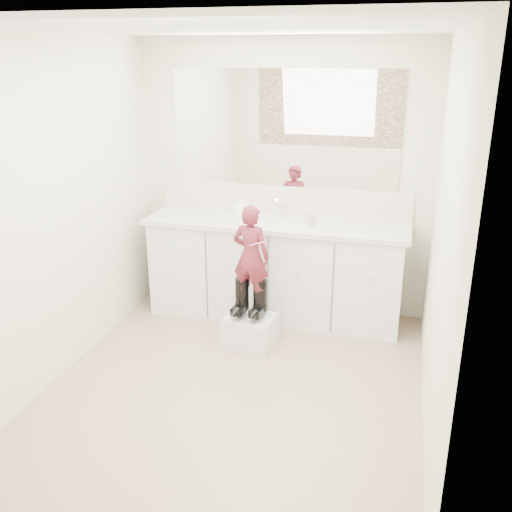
% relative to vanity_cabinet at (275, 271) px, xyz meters
% --- Properties ---
extents(floor, '(3.00, 3.00, 0.00)m').
position_rel_vanity_cabinet_xyz_m(floor, '(0.00, -1.23, -0.42)').
color(floor, '#8B6E5B').
rests_on(floor, ground).
extents(ceiling, '(3.00, 3.00, 0.00)m').
position_rel_vanity_cabinet_xyz_m(ceiling, '(0.00, -1.23, 1.97)').
color(ceiling, white).
rests_on(ceiling, wall_back).
extents(wall_back, '(2.60, 0.00, 2.60)m').
position_rel_vanity_cabinet_xyz_m(wall_back, '(0.00, 0.27, 0.77)').
color(wall_back, beige).
rests_on(wall_back, floor).
extents(wall_front, '(2.60, 0.00, 2.60)m').
position_rel_vanity_cabinet_xyz_m(wall_front, '(0.00, -2.73, 0.77)').
color(wall_front, beige).
rests_on(wall_front, floor).
extents(wall_left, '(0.00, 3.00, 3.00)m').
position_rel_vanity_cabinet_xyz_m(wall_left, '(-1.30, -1.23, 0.78)').
color(wall_left, beige).
rests_on(wall_left, floor).
extents(wall_right, '(0.00, 3.00, 3.00)m').
position_rel_vanity_cabinet_xyz_m(wall_right, '(1.30, -1.23, 0.78)').
color(wall_right, beige).
rests_on(wall_right, floor).
extents(vanity_cabinet, '(2.20, 0.55, 0.85)m').
position_rel_vanity_cabinet_xyz_m(vanity_cabinet, '(0.00, 0.00, 0.00)').
color(vanity_cabinet, silver).
rests_on(vanity_cabinet, floor).
extents(countertop, '(2.28, 0.58, 0.04)m').
position_rel_vanity_cabinet_xyz_m(countertop, '(0.00, -0.01, 0.45)').
color(countertop, beige).
rests_on(countertop, vanity_cabinet).
extents(backsplash, '(2.28, 0.03, 0.25)m').
position_rel_vanity_cabinet_xyz_m(backsplash, '(0.00, 0.26, 0.59)').
color(backsplash, beige).
rests_on(backsplash, countertop).
extents(mirror, '(2.00, 0.02, 1.00)m').
position_rel_vanity_cabinet_xyz_m(mirror, '(0.00, 0.26, 1.22)').
color(mirror, white).
rests_on(mirror, wall_back).
extents(dot_panel, '(2.00, 0.01, 1.20)m').
position_rel_vanity_cabinet_xyz_m(dot_panel, '(0.00, -2.71, 1.22)').
color(dot_panel, '#472819').
rests_on(dot_panel, wall_front).
extents(faucet, '(0.08, 0.08, 0.10)m').
position_rel_vanity_cabinet_xyz_m(faucet, '(0.00, 0.15, 0.52)').
color(faucet, silver).
rests_on(faucet, countertop).
extents(cup, '(0.11, 0.11, 0.09)m').
position_rel_vanity_cabinet_xyz_m(cup, '(0.31, -0.05, 0.51)').
color(cup, '#C0AF9A').
rests_on(cup, countertop).
extents(soap_bottle, '(0.11, 0.11, 0.19)m').
position_rel_vanity_cabinet_xyz_m(soap_bottle, '(-0.32, 0.04, 0.56)').
color(soap_bottle, white).
rests_on(soap_bottle, countertop).
extents(step_stool, '(0.43, 0.37, 0.25)m').
position_rel_vanity_cabinet_xyz_m(step_stool, '(-0.06, -0.60, -0.30)').
color(step_stool, silver).
rests_on(step_stool, floor).
extents(boot_left, '(0.15, 0.23, 0.32)m').
position_rel_vanity_cabinet_xyz_m(boot_left, '(-0.14, -0.58, -0.02)').
color(boot_left, black).
rests_on(boot_left, step_stool).
extents(boot_right, '(0.15, 0.23, 0.32)m').
position_rel_vanity_cabinet_xyz_m(boot_right, '(0.01, -0.58, -0.02)').
color(boot_right, black).
rests_on(boot_right, step_stool).
extents(toddler, '(0.33, 0.24, 0.83)m').
position_rel_vanity_cabinet_xyz_m(toddler, '(-0.06, -0.58, 0.34)').
color(toddler, '#9F3143').
rests_on(toddler, step_stool).
extents(toothbrush, '(0.14, 0.03, 0.06)m').
position_rel_vanity_cabinet_xyz_m(toothbrush, '(0.01, -0.66, 0.47)').
color(toothbrush, '#F760B8').
rests_on(toothbrush, toddler).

